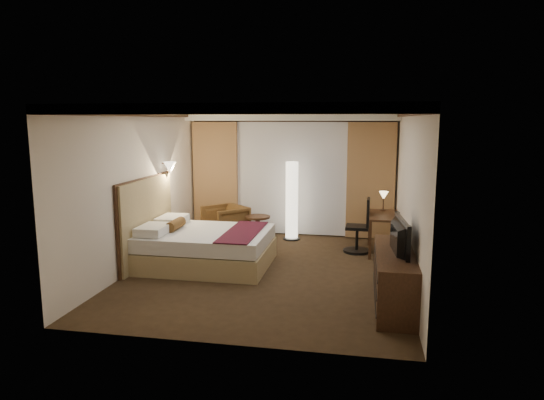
% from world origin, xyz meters
% --- Properties ---
extents(floor, '(4.50, 5.50, 0.01)m').
position_xyz_m(floor, '(0.00, 0.00, 0.00)').
color(floor, '#302112').
rests_on(floor, ground).
extents(ceiling, '(4.50, 5.50, 0.01)m').
position_xyz_m(ceiling, '(0.00, 0.00, 2.70)').
color(ceiling, white).
rests_on(ceiling, back_wall).
extents(back_wall, '(4.50, 0.02, 2.70)m').
position_xyz_m(back_wall, '(0.00, 2.75, 1.35)').
color(back_wall, silver).
rests_on(back_wall, floor).
extents(left_wall, '(0.02, 5.50, 2.70)m').
position_xyz_m(left_wall, '(-2.25, 0.00, 1.35)').
color(left_wall, silver).
rests_on(left_wall, floor).
extents(right_wall, '(0.02, 5.50, 2.70)m').
position_xyz_m(right_wall, '(2.25, 0.00, 1.35)').
color(right_wall, silver).
rests_on(right_wall, floor).
extents(crown_molding, '(4.50, 5.50, 0.12)m').
position_xyz_m(crown_molding, '(0.00, 0.00, 2.64)').
color(crown_molding, black).
rests_on(crown_molding, ceiling).
extents(soffit, '(4.50, 0.50, 0.20)m').
position_xyz_m(soffit, '(0.00, 2.50, 2.60)').
color(soffit, white).
rests_on(soffit, ceiling).
extents(curtain_sheer, '(2.48, 0.04, 2.45)m').
position_xyz_m(curtain_sheer, '(0.00, 2.67, 1.25)').
color(curtain_sheer, silver).
rests_on(curtain_sheer, back_wall).
extents(curtain_left_drape, '(1.00, 0.14, 2.45)m').
position_xyz_m(curtain_left_drape, '(-1.70, 2.61, 1.25)').
color(curtain_left_drape, '#A17A49').
rests_on(curtain_left_drape, back_wall).
extents(curtain_right_drape, '(1.00, 0.14, 2.45)m').
position_xyz_m(curtain_right_drape, '(1.70, 2.61, 1.25)').
color(curtain_right_drape, '#A17A49').
rests_on(curtain_right_drape, back_wall).
extents(wall_sconce, '(0.24, 0.24, 0.24)m').
position_xyz_m(wall_sconce, '(-2.09, 0.96, 1.62)').
color(wall_sconce, white).
rests_on(wall_sconce, left_wall).
extents(bed, '(2.17, 1.69, 0.63)m').
position_xyz_m(bed, '(-1.11, 0.12, 0.32)').
color(bed, white).
rests_on(bed, floor).
extents(headboard, '(0.12, 1.99, 1.50)m').
position_xyz_m(headboard, '(-2.20, 0.12, 0.75)').
color(headboard, tan).
rests_on(headboard, floor).
extents(armchair, '(1.07, 1.07, 0.81)m').
position_xyz_m(armchair, '(-1.30, 1.95, 0.40)').
color(armchair, '#543519').
rests_on(armchair, floor).
extents(side_table, '(0.52, 0.52, 0.57)m').
position_xyz_m(side_table, '(-0.57, 1.81, 0.28)').
color(side_table, black).
rests_on(side_table, floor).
extents(floor_lamp, '(0.35, 0.35, 1.67)m').
position_xyz_m(floor_lamp, '(0.08, 2.24, 0.84)').
color(floor_lamp, white).
rests_on(floor_lamp, floor).
extents(desk, '(0.55, 1.12, 0.75)m').
position_xyz_m(desk, '(1.95, 1.53, 0.38)').
color(desk, black).
rests_on(desk, floor).
extents(desk_lamp, '(0.18, 0.18, 0.34)m').
position_xyz_m(desk_lamp, '(1.95, 1.94, 0.92)').
color(desk_lamp, '#FFD899').
rests_on(desk_lamp, desk).
extents(office_chair, '(0.53, 0.53, 1.06)m').
position_xyz_m(office_chair, '(1.46, 1.48, 0.53)').
color(office_chair, black).
rests_on(office_chair, floor).
extents(dresser, '(0.50, 1.93, 0.75)m').
position_xyz_m(dresser, '(2.00, -1.13, 0.38)').
color(dresser, black).
rests_on(dresser, floor).
extents(television, '(0.70, 1.11, 0.14)m').
position_xyz_m(television, '(1.97, -1.13, 1.06)').
color(television, black).
rests_on(television, dresser).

